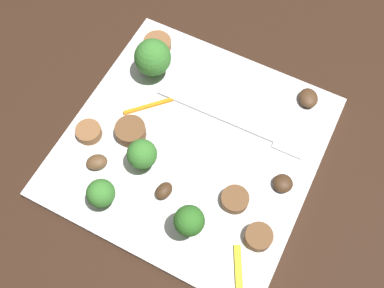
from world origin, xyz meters
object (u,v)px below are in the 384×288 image
plate (192,147)px  sausage_slice_2 (131,131)px  broccoli_floret_1 (153,58)px  mushroom_1 (308,98)px  mushroom_2 (168,193)px  fork (240,126)px  broccoli_floret_2 (142,155)px  broccoli_floret_3 (189,222)px  sausage_slice_3 (157,44)px  broccoli_floret_0 (101,194)px  pepper_strip_0 (239,271)px  sausage_slice_0 (89,132)px  sausage_slice_4 (235,200)px  sausage_slice_1 (259,237)px  mushroom_0 (97,162)px  pepper_strip_1 (148,106)px  mushroom_3 (284,181)px

plate → sausage_slice_2: (-0.07, -0.02, 0.01)m
broccoli_floret_1 → mushroom_1: broccoli_floret_1 is taller
mushroom_1 → mushroom_2: size_ratio=1.24×
fork → broccoli_floret_2: 0.12m
plate → broccoli_floret_3: size_ratio=5.05×
fork → sausage_slice_2: sausage_slice_2 is taller
sausage_slice_3 → broccoli_floret_0: bearing=-76.2°
sausage_slice_3 → pepper_strip_0: (0.20, -0.20, -0.00)m
fork → pepper_strip_0: 0.16m
mushroom_1 → sausage_slice_2: bearing=-140.5°
broccoli_floret_2 → pepper_strip_0: bearing=-22.5°
broccoli_floret_2 → sausage_slice_2: bearing=140.9°
broccoli_floret_1 → sausage_slice_0: broccoli_floret_1 is taller
sausage_slice_4 → mushroom_2: same height
sausage_slice_1 → fork: bearing=122.2°
plate → pepper_strip_0: pepper_strip_0 is taller
mushroom_0 → plate: bearing=40.7°
broccoli_floret_1 → sausage_slice_0: (-0.02, -0.10, -0.03)m
plate → pepper_strip_0: size_ratio=5.27×
mushroom_1 → pepper_strip_0: (0.01, -0.21, -0.00)m
pepper_strip_0 → pepper_strip_1: (-0.17, 0.12, 0.00)m
plate → sausage_slice_1: 0.12m
mushroom_0 → broccoli_floret_2: bearing=26.8°
sausage_slice_4 → mushroom_1: same height
broccoli_floret_0 → sausage_slice_4: (0.12, 0.06, -0.02)m
broccoli_floret_3 → mushroom_3: (0.06, 0.09, -0.03)m
plate → broccoli_floret_2: broccoli_floret_2 is taller
sausage_slice_4 → mushroom_3: size_ratio=1.38×
broccoli_floret_2 → mushroom_3: size_ratio=2.06×
mushroom_3 → pepper_strip_0: bearing=-92.1°
plate → broccoli_floret_0: size_ratio=6.60×
mushroom_3 → pepper_strip_1: mushroom_3 is taller
broccoli_floret_0 → mushroom_2: bearing=34.0°
broccoli_floret_2 → sausage_slice_2: broccoli_floret_2 is taller
broccoli_floret_0 → sausage_slice_3: broccoli_floret_0 is taller
sausage_slice_0 → broccoli_floret_0: bearing=-46.0°
broccoli_floret_3 → sausage_slice_2: (-0.11, 0.07, -0.03)m
broccoli_floret_3 → mushroom_0: bearing=170.5°
broccoli_floret_3 → sausage_slice_4: broccoli_floret_3 is taller
sausage_slice_1 → plate: bearing=149.0°
plate → sausage_slice_0: sausage_slice_0 is taller
sausage_slice_1 → mushroom_2: bearing=179.9°
sausage_slice_2 → sausage_slice_4: size_ratio=1.16×
broccoli_floret_2 → mushroom_2: broccoli_floret_2 is taller
sausage_slice_0 → sausage_slice_1: 0.21m
sausage_slice_1 → sausage_slice_3: sausage_slice_1 is taller
pepper_strip_0 → mushroom_0: bearing=169.4°
fork → mushroom_0: 0.16m
broccoli_floret_3 → mushroom_3: size_ratio=2.52×
sausage_slice_3 → sausage_slice_0: bearing=-93.1°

